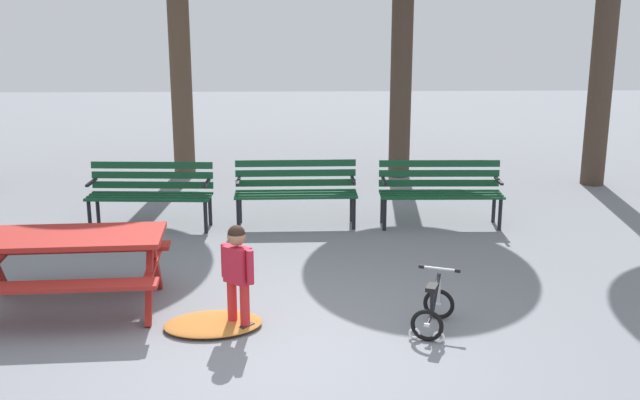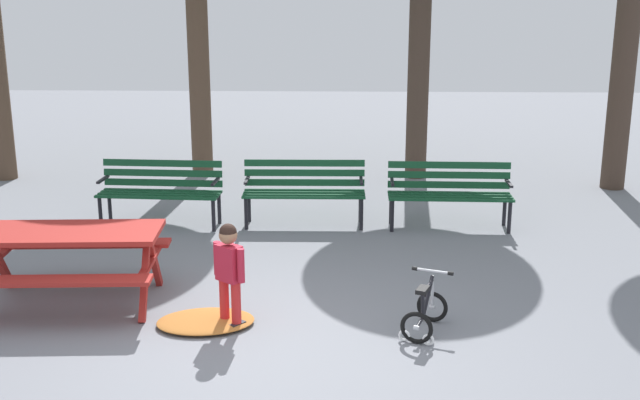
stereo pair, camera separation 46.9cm
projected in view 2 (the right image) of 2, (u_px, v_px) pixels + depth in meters
The scene contains 8 objects.
ground at pixel (264, 353), 6.80m from camera, with size 36.00×36.00×0.00m, color slate.
picnic_table at pixel (68, 247), 7.71m from camera, with size 1.88×1.44×0.79m.
park_bench_far_left at pixel (161, 187), 10.38m from camera, with size 1.62×0.54×0.85m.
park_bench_left at pixel (304, 187), 10.40m from camera, with size 1.61×0.48×0.85m.
park_bench_right at pixel (449, 189), 10.27m from camera, with size 1.61×0.48×0.85m.
child_standing at pixel (229, 267), 7.18m from camera, with size 0.31×0.28×1.00m.
kids_bicycle at pixel (425, 312), 7.15m from camera, with size 0.52×0.63×0.54m.
leaf_pile at pixel (206, 321), 7.36m from camera, with size 0.91×0.64×0.07m, color #B26B2D.
Camera 2 is at (0.68, -6.21, 3.04)m, focal length 44.21 mm.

